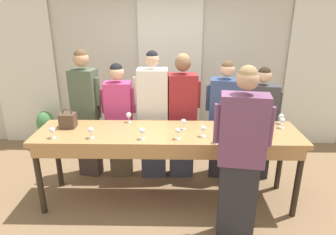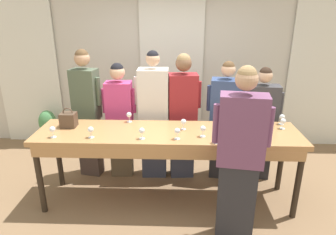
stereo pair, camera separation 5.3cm
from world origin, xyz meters
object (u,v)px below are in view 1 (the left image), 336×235
(wine_glass_front_mid, at_px, (217,135))
(guest_cream_sweater, at_px, (153,116))
(wine_glass_center_left, at_px, (142,131))
(wine_glass_center_mid, at_px, (282,121))
(handbag, at_px, (68,120))
(wine_bottle, at_px, (244,115))
(potted_plant, at_px, (46,128))
(wine_glass_near_host, at_px, (52,130))
(guest_pink_top, at_px, (119,120))
(wine_glass_back_left, at_px, (203,129))
(wine_glass_back_mid, at_px, (129,115))
(wine_glass_back_right, at_px, (236,135))
(wine_glass_front_left, at_px, (183,122))
(wine_glass_by_handbag, at_px, (178,131))
(host_pouring, at_px, (240,157))
(wine_glass_by_bottle, at_px, (91,130))
(guest_striped_shirt, at_px, (182,116))
(wine_glass_center_right, at_px, (281,117))
(guest_navy_coat, at_px, (224,121))
(guest_olive_jacket, at_px, (86,112))
(wine_glass_front_right, at_px, (271,117))
(guest_beige_cap, at_px, (259,124))
(tasting_bar, at_px, (168,139))

(wine_glass_front_mid, relative_size, guest_cream_sweater, 0.07)
(wine_glass_center_left, xyz_separation_m, wine_glass_center_mid, (1.68, 0.36, 0.00))
(wine_glass_center_mid, relative_size, guest_cream_sweater, 0.07)
(handbag, relative_size, guest_cream_sweater, 0.14)
(wine_bottle, relative_size, potted_plant, 0.48)
(wine_glass_near_host, distance_m, guest_pink_top, 1.06)
(wine_glass_back_left, relative_size, guest_cream_sweater, 0.07)
(wine_glass_back_mid, bearing_deg, wine_glass_back_right, -26.06)
(wine_glass_front_left, xyz_separation_m, wine_glass_by_handbag, (-0.07, -0.29, 0.00))
(host_pouring, bearing_deg, wine_glass_by_bottle, 164.67)
(wine_glass_center_mid, bearing_deg, wine_bottle, 163.34)
(guest_striped_shirt, bearing_deg, wine_glass_center_right, -15.48)
(host_pouring, bearing_deg, wine_glass_center_right, 53.16)
(guest_navy_coat, distance_m, host_pouring, 1.29)
(wine_glass_center_left, xyz_separation_m, guest_olive_jacket, (-0.88, 0.86, -0.08))
(wine_glass_center_left, height_order, guest_striped_shirt, guest_striped_shirt)
(wine_glass_front_mid, bearing_deg, handbag, 166.67)
(wine_glass_back_right, relative_size, host_pouring, 0.07)
(wine_glass_back_mid, bearing_deg, wine_glass_center_mid, -5.03)
(wine_glass_back_mid, bearing_deg, wine_glass_back_left, -25.75)
(wine_bottle, xyz_separation_m, wine_glass_by_bottle, (-1.82, -0.48, -0.03))
(wine_glass_front_right, xyz_separation_m, host_pouring, (-0.57, -0.94, -0.09))
(guest_cream_sweater, bearing_deg, wine_glass_near_host, -141.68)
(wine_glass_center_mid, distance_m, wine_glass_back_left, 1.03)
(guest_pink_top, relative_size, guest_beige_cap, 1.03)
(wine_bottle, distance_m, wine_glass_near_host, 2.31)
(wine_glass_back_mid, distance_m, guest_cream_sweater, 0.46)
(wine_glass_back_left, bearing_deg, potted_plant, 147.08)
(wine_glass_front_right, xyz_separation_m, wine_glass_near_host, (-2.60, -0.51, 0.00))
(wine_glass_back_mid, xyz_separation_m, guest_cream_sweater, (0.29, 0.33, -0.13))
(guest_cream_sweater, relative_size, guest_beige_cap, 1.13)
(tasting_bar, distance_m, wine_glass_by_handbag, 0.29)
(wine_glass_center_mid, relative_size, guest_olive_jacket, 0.07)
(wine_glass_by_bottle, distance_m, host_pouring, 1.66)
(wine_glass_front_left, height_order, wine_glass_center_right, same)
(wine_glass_back_mid, bearing_deg, wine_glass_front_right, -0.46)
(wine_glass_front_mid, bearing_deg, guest_navy_coat, 75.83)
(potted_plant, bearing_deg, tasting_bar, -35.58)
(wine_glass_back_right, xyz_separation_m, host_pouring, (-0.02, -0.34, -0.09))
(wine_glass_front_left, height_order, host_pouring, host_pouring)
(wine_glass_center_left, relative_size, host_pouring, 0.07)
(wine_bottle, height_order, wine_glass_back_right, wine_bottle)
(guest_pink_top, bearing_deg, guest_navy_coat, 0.00)
(wine_glass_center_right, distance_m, wine_glass_back_right, 0.91)
(wine_bottle, distance_m, wine_glass_by_handbag, 0.97)
(wine_glass_back_mid, bearing_deg, guest_cream_sweater, 48.70)
(wine_bottle, height_order, guest_striped_shirt, guest_striped_shirt)
(wine_glass_center_mid, height_order, wine_glass_back_left, same)
(guest_pink_top, relative_size, host_pouring, 0.89)
(guest_cream_sweater, bearing_deg, wine_glass_front_mid, -51.25)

